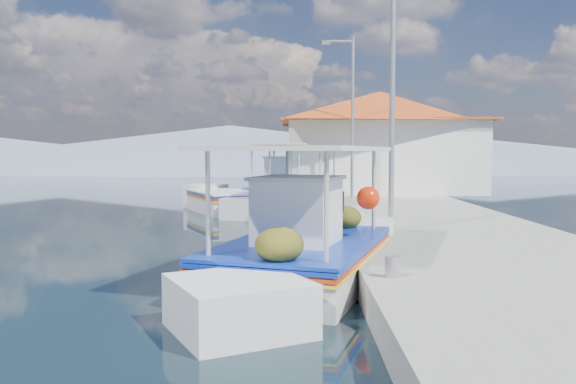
{
  "coord_description": "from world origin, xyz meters",
  "views": [
    {
      "loc": [
        2.43,
        -11.15,
        2.27
      ],
      "look_at": [
        2.28,
        2.77,
        1.3
      ],
      "focal_mm": 36.61,
      "sensor_mm": 36.0,
      "label": 1
    }
  ],
  "objects": [
    {
      "name": "ground",
      "position": [
        0.0,
        0.0,
        0.0
      ],
      "size": [
        160.0,
        160.0,
        0.0
      ],
      "primitive_type": "plane",
      "color": "black",
      "rests_on": "ground"
    },
    {
      "name": "quay",
      "position": [
        5.9,
        6.0,
        0.25
      ],
      "size": [
        5.0,
        44.0,
        0.5
      ],
      "primitive_type": "cube",
      "color": "gray",
      "rests_on": "ground"
    },
    {
      "name": "bollards",
      "position": [
        3.8,
        5.25,
        0.65
      ],
      "size": [
        0.2,
        17.2,
        0.3
      ],
      "color": "#A5A8AD",
      "rests_on": "quay"
    },
    {
      "name": "main_caique",
      "position": [
        2.55,
        -1.16,
        0.5
      ],
      "size": [
        3.83,
        7.54,
        2.6
      ],
      "rotation": [
        0.0,
        0.0,
        0.31
      ],
      "color": "white",
      "rests_on": "ground"
    },
    {
      "name": "caique_green_canopy",
      "position": [
        2.74,
        8.99,
        0.39
      ],
      "size": [
        3.03,
        6.91,
        2.64
      ],
      "rotation": [
        0.0,
        0.0,
        0.21
      ],
      "color": "white",
      "rests_on": "ground"
    },
    {
      "name": "caique_blue_hull",
      "position": [
        -0.15,
        10.63,
        0.32
      ],
      "size": [
        3.69,
        6.0,
        1.17
      ],
      "rotation": [
        0.0,
        0.0,
        -0.43
      ],
      "color": "white",
      "rests_on": "ground"
    },
    {
      "name": "caique_far",
      "position": [
        2.03,
        13.36,
        0.53
      ],
      "size": [
        3.45,
        8.05,
        2.87
      ],
      "rotation": [
        0.0,
        0.0,
        0.2
      ],
      "color": "#194D9B",
      "rests_on": "ground"
    },
    {
      "name": "harbor_building",
      "position": [
        6.2,
        15.0,
        2.78
      ],
      "size": [
        10.49,
        10.49,
        4.4
      ],
      "color": "silver",
      "rests_on": "quay"
    },
    {
      "name": "lamp_post_near",
      "position": [
        4.51,
        2.0,
        3.85
      ],
      "size": [
        1.21,
        0.14,
        6.0
      ],
      "color": "#A5A8AD",
      "rests_on": "quay"
    },
    {
      "name": "lamp_post_far",
      "position": [
        4.51,
        11.0,
        3.85
      ],
      "size": [
        1.21,
        0.14,
        6.0
      ],
      "color": "#A5A8AD",
      "rests_on": "quay"
    },
    {
      "name": "mountain_ridge",
      "position": [
        6.54,
        56.0,
        2.04
      ],
      "size": [
        171.4,
        96.0,
        5.5
      ],
      "color": "gray",
      "rests_on": "ground"
    }
  ]
}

